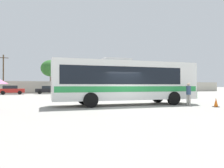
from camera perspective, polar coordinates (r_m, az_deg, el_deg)
ground_plane at (r=24.47m, az=-5.79°, el=-3.95°), size 300.00×300.00×0.00m
perimeter_wall at (r=43.84m, az=-12.45°, el=-0.84°), size 80.00×0.30×2.33m
coach_bus_white_green at (r=16.72m, az=3.40°, el=0.98°), size 11.46×3.10×3.60m
attendant_by_bus_door at (r=17.13m, az=19.79°, el=-2.23°), size 0.46×0.46×1.71m
parked_car_leftmost_red at (r=39.59m, az=-25.36°, el=-1.40°), size 4.16×2.18×1.50m
parked_car_second_black at (r=40.08m, az=-16.83°, el=-1.44°), size 4.18×2.17×1.44m
utility_pole_near at (r=46.94m, az=-27.06°, el=2.63°), size 1.80×0.28×7.55m
roadside_tree_midleft at (r=46.78m, az=-16.08°, el=4.04°), size 4.07×4.07×6.86m
traffic_cone_on_apron at (r=16.74m, az=26.04°, el=-4.51°), size 0.36×0.36×0.64m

